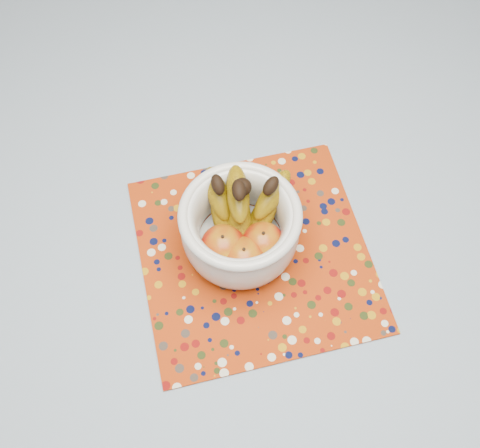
{
  "coord_description": "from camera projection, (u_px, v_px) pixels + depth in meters",
  "views": [
    {
      "loc": [
        -0.04,
        -0.43,
        1.6
      ],
      "look_at": [
        -0.02,
        -0.01,
        0.83
      ],
      "focal_mm": 42.0,
      "sensor_mm": 36.0,
      "label": 1
    }
  ],
  "objects": [
    {
      "name": "placemat",
      "position": [
        254.0,
        254.0,
        0.93
      ],
      "size": [
        0.44,
        0.44,
        0.0
      ],
      "primitive_type": "cube",
      "rotation": [
        0.0,
        0.0,
        0.19
      ],
      "color": "#9C2D08",
      "rests_on": "tablecloth"
    },
    {
      "name": "table",
      "position": [
        250.0,
        258.0,
        1.03
      ],
      "size": [
        1.2,
        1.2,
        0.75
      ],
      "color": "brown",
      "rests_on": "ground"
    },
    {
      "name": "tablecloth",
      "position": [
        251.0,
        238.0,
        0.95
      ],
      "size": [
        1.32,
        1.32,
        0.01
      ],
      "primitive_type": "cube",
      "color": "slate",
      "rests_on": "table"
    },
    {
      "name": "fruit_bowl",
      "position": [
        242.0,
        223.0,
        0.88
      ],
      "size": [
        0.21,
        0.2,
        0.16
      ],
      "color": "silver",
      "rests_on": "placemat"
    }
  ]
}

